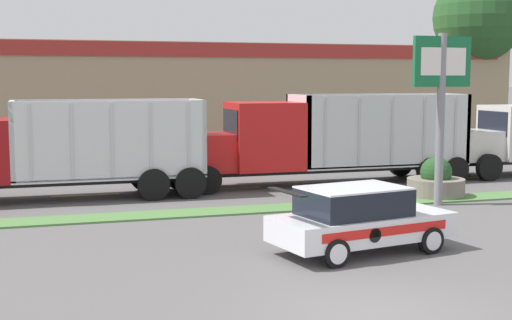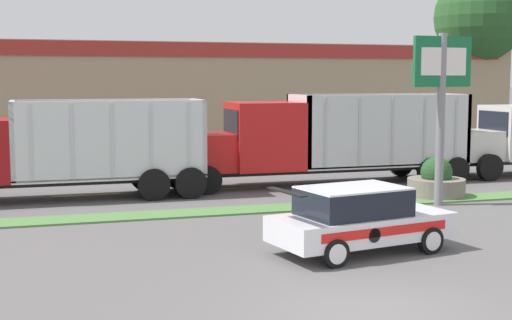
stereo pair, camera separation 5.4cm
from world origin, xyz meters
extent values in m
plane|color=#5B5959|center=(0.00, 0.00, 0.00)|extent=(600.00, 600.00, 0.00)
cube|color=#517F42|center=(0.00, 10.32, 0.03)|extent=(120.00, 1.32, 0.06)
cube|color=yellow|center=(-4.09, 14.97, 0.00)|extent=(2.40, 0.14, 0.01)
cube|color=yellow|center=(1.31, 14.97, 0.00)|extent=(2.40, 0.14, 0.01)
cube|color=yellow|center=(6.71, 14.97, 0.00)|extent=(2.40, 0.14, 0.01)
cube|color=yellow|center=(12.11, 14.97, 0.00)|extent=(2.40, 0.14, 0.01)
cube|color=black|center=(-5.83, 14.31, 0.64)|extent=(11.66, 1.31, 0.18)
cylinder|color=silver|center=(-6.45, 13.54, 2.49)|extent=(0.14, 0.14, 1.40)
cube|color=silver|center=(-3.28, 14.31, 0.79)|extent=(6.55, 2.38, 0.12)
cube|color=silver|center=(-6.47, 14.31, 2.12)|extent=(0.16, 2.38, 2.66)
cube|color=silver|center=(-0.08, 14.31, 2.12)|extent=(0.16, 2.38, 2.66)
cube|color=silver|center=(-3.28, 13.20, 2.12)|extent=(6.55, 0.16, 2.66)
cube|color=silver|center=(-3.28, 15.42, 2.12)|extent=(6.55, 0.16, 2.66)
cube|color=#BCBCC1|center=(-5.90, 13.10, 2.12)|extent=(0.10, 0.04, 2.52)
cube|color=#BCBCC1|center=(-4.59, 13.10, 2.12)|extent=(0.10, 0.04, 2.52)
cube|color=#BCBCC1|center=(-3.28, 13.10, 2.12)|extent=(0.10, 0.04, 2.52)
cube|color=#BCBCC1|center=(-1.97, 13.10, 2.12)|extent=(0.10, 0.04, 2.52)
cube|color=#BCBCC1|center=(-0.65, 13.10, 2.12)|extent=(0.10, 0.04, 2.52)
cylinder|color=black|center=(-0.60, 13.14, 0.55)|extent=(1.11, 0.30, 1.11)
cylinder|color=black|center=(-0.60, 15.48, 0.55)|extent=(1.11, 0.30, 1.11)
cylinder|color=black|center=(-1.89, 13.14, 0.55)|extent=(1.11, 0.30, 1.11)
cylinder|color=black|center=(-1.89, 15.48, 0.55)|extent=(1.11, 0.30, 1.11)
cube|color=silver|center=(12.08, 15.05, 1.37)|extent=(1.85, 1.98, 1.27)
cube|color=#B7B7BC|center=(11.12, 15.05, 1.37)|extent=(0.06, 1.69, 1.08)
cube|color=black|center=(12.98, 15.05, 2.29)|extent=(0.04, 2.05, 1.04)
cylinder|color=black|center=(12.08, 13.86, 0.55)|extent=(1.11, 0.30, 1.11)
cylinder|color=black|center=(12.08, 16.23, 0.55)|extent=(1.11, 0.30, 1.11)
cube|color=black|center=(5.03, 15.05, 0.61)|extent=(12.15, 1.34, 0.18)
cube|color=red|center=(0.17, 15.05, 1.41)|extent=(2.43, 2.00, 1.42)
cube|color=#B7B7BC|center=(-1.07, 15.05, 1.41)|extent=(0.06, 1.70, 1.21)
cube|color=red|center=(2.72, 15.05, 1.99)|extent=(2.66, 2.43, 2.59)
cube|color=black|center=(1.37, 15.05, 2.45)|extent=(0.04, 2.07, 1.16)
cylinder|color=silver|center=(4.15, 14.26, 2.67)|extent=(0.14, 0.14, 1.36)
cube|color=silver|center=(7.58, 15.05, 0.76)|extent=(7.06, 2.43, 0.12)
cube|color=silver|center=(4.13, 15.05, 2.16)|extent=(0.16, 2.43, 2.81)
cube|color=silver|center=(11.03, 15.05, 2.16)|extent=(0.16, 2.43, 2.81)
cube|color=silver|center=(7.58, 13.91, 2.16)|extent=(7.06, 0.16, 2.81)
cube|color=silver|center=(7.58, 16.19, 2.16)|extent=(7.06, 0.16, 2.81)
cube|color=#B2B2B7|center=(4.76, 13.81, 2.16)|extent=(0.10, 0.04, 2.66)
cube|color=#B2B2B7|center=(6.17, 13.81, 2.16)|extent=(0.10, 0.04, 2.66)
cube|color=#B2B2B7|center=(7.58, 13.81, 2.16)|extent=(0.10, 0.04, 2.66)
cube|color=#B2B2B7|center=(8.99, 13.81, 2.16)|extent=(0.10, 0.04, 2.66)
cube|color=#B2B2B7|center=(10.40, 13.81, 2.16)|extent=(0.10, 0.04, 2.66)
cylinder|color=black|center=(0.17, 13.85, 0.52)|extent=(1.04, 0.30, 1.04)
cylinder|color=black|center=(0.17, 16.25, 0.52)|extent=(1.04, 0.30, 1.04)
cylinder|color=black|center=(10.51, 13.85, 0.52)|extent=(1.04, 0.30, 1.04)
cylinder|color=black|center=(10.51, 16.25, 0.52)|extent=(1.04, 0.30, 1.04)
cylinder|color=black|center=(9.29, 13.85, 0.52)|extent=(1.04, 0.30, 1.04)
cylinder|color=black|center=(9.29, 16.25, 0.52)|extent=(1.04, 0.30, 1.04)
cube|color=white|center=(1.79, 4.31, 0.63)|extent=(4.70, 2.68, 0.61)
cube|color=black|center=(1.53, 4.26, 1.26)|extent=(2.70, 2.08, 0.64)
cube|color=white|center=(1.53, 4.26, 1.60)|extent=(2.70, 2.08, 0.04)
cube|color=black|center=(-0.28, 3.91, 1.64)|extent=(0.48, 1.52, 0.03)
cube|color=red|center=(1.97, 3.37, 0.69)|extent=(3.48, 0.67, 0.21)
cylinder|color=black|center=(1.65, 3.31, 0.63)|extent=(0.33, 0.07, 0.33)
cylinder|color=black|center=(3.31, 3.68, 0.33)|extent=(0.68, 0.32, 0.65)
cylinder|color=silver|center=(3.33, 3.57, 0.33)|extent=(0.45, 0.10, 0.46)
cylinder|color=black|center=(2.97, 5.45, 0.33)|extent=(0.68, 0.32, 0.65)
cylinder|color=silver|center=(2.95, 5.55, 0.33)|extent=(0.45, 0.10, 0.46)
cylinder|color=black|center=(0.61, 3.16, 0.33)|extent=(0.68, 0.32, 0.65)
cylinder|color=silver|center=(0.63, 3.06, 0.33)|extent=(0.45, 0.10, 0.46)
cylinder|color=black|center=(0.28, 4.94, 0.33)|extent=(0.68, 0.32, 0.65)
cylinder|color=silver|center=(0.26, 5.04, 0.33)|extent=(0.45, 0.10, 0.46)
cylinder|color=gray|center=(7.04, 9.48, 2.83)|extent=(0.28, 0.28, 5.66)
cube|color=#146638|center=(7.04, 9.48, 4.74)|extent=(2.06, 0.16, 1.64)
cube|color=white|center=(7.04, 9.39, 4.74)|extent=(1.65, 0.02, 0.90)
cylinder|color=slate|center=(7.80, 10.90, 0.33)|extent=(2.02, 2.02, 0.67)
sphere|color=#234C23|center=(7.80, 10.90, 0.89)|extent=(1.11, 1.11, 1.11)
cube|color=#9E896B|center=(4.03, 34.55, 3.13)|extent=(39.40, 12.00, 6.26)
cube|color=maroon|center=(4.03, 28.50, 5.81)|extent=(37.43, 0.10, 0.80)
cylinder|color=brown|center=(21.90, 29.47, 3.27)|extent=(0.48, 0.48, 6.54)
sphere|color=#234C23|center=(21.90, 29.47, 8.14)|extent=(5.85, 5.85, 5.85)
camera|label=1|loc=(-5.62, -11.14, 4.19)|focal=50.00mm
camera|label=2|loc=(-5.57, -11.16, 4.19)|focal=50.00mm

